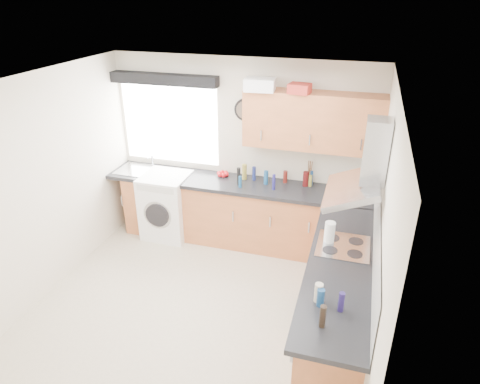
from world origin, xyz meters
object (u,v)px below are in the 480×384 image
(extractor_hood, at_px, (364,169))
(upper_cabinets, at_px, (313,121))
(oven, at_px, (338,285))
(washing_machine, at_px, (167,205))

(extractor_hood, bearing_deg, upper_cabinets, 116.13)
(oven, distance_m, washing_machine, 2.73)
(oven, xyz_separation_m, washing_machine, (-2.50, 1.10, 0.04))
(upper_cabinets, xyz_separation_m, washing_machine, (-1.95, -0.23, -1.34))
(extractor_hood, relative_size, washing_machine, 0.84)
(oven, height_order, washing_machine, washing_machine)
(upper_cabinets, relative_size, washing_machine, 1.84)
(extractor_hood, bearing_deg, oven, 180.00)
(oven, bearing_deg, washing_machine, 156.25)
(extractor_hood, xyz_separation_m, washing_machine, (-2.60, 1.10, -1.31))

